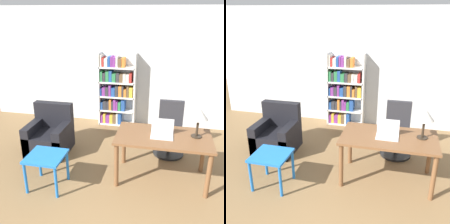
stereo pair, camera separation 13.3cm
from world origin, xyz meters
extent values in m
cube|color=silver|center=(0.00, 4.53, 1.35)|extent=(8.00, 0.06, 2.70)
cube|color=brown|center=(0.41, 2.31, 0.76)|extent=(1.47, 0.82, 0.04)
cylinder|color=brown|center=(-0.26, 1.96, 0.37)|extent=(0.07, 0.07, 0.74)
cylinder|color=brown|center=(1.09, 1.96, 0.37)|extent=(0.07, 0.07, 0.74)
cylinder|color=brown|center=(-0.26, 2.66, 0.37)|extent=(0.07, 0.07, 0.74)
cylinder|color=brown|center=(1.09, 2.66, 0.37)|extent=(0.07, 0.07, 0.74)
cube|color=silver|center=(0.39, 2.28, 0.79)|extent=(0.34, 0.25, 0.02)
cube|color=silver|center=(0.39, 2.38, 0.92)|extent=(0.34, 0.05, 0.25)
cube|color=navy|center=(0.39, 2.39, 0.92)|extent=(0.31, 0.04, 0.22)
cylinder|color=#2D2319|center=(0.91, 2.38, 0.78)|extent=(0.16, 0.16, 0.01)
cylinder|color=#2D2319|center=(0.91, 2.38, 0.93)|extent=(0.04, 0.04, 0.28)
cone|color=silver|center=(0.91, 2.38, 1.16)|extent=(0.28, 0.28, 0.18)
cylinder|color=black|center=(0.53, 3.14, 0.02)|extent=(0.58, 0.58, 0.04)
cylinder|color=#262626|center=(0.53, 3.14, 0.20)|extent=(0.06, 0.06, 0.33)
cube|color=#2D2D33|center=(0.53, 3.14, 0.42)|extent=(0.48, 0.48, 0.10)
cube|color=#2D2D33|center=(0.53, 3.34, 0.74)|extent=(0.46, 0.08, 0.55)
cube|color=blue|center=(-1.31, 1.73, 0.53)|extent=(0.55, 0.53, 0.04)
cylinder|color=blue|center=(-1.55, 1.50, 0.26)|extent=(0.04, 0.04, 0.51)
cylinder|color=blue|center=(-1.07, 1.50, 0.26)|extent=(0.04, 0.04, 0.51)
cylinder|color=blue|center=(-1.55, 1.96, 0.26)|extent=(0.04, 0.04, 0.51)
cylinder|color=blue|center=(-1.07, 1.96, 0.26)|extent=(0.04, 0.04, 0.51)
cube|color=black|center=(-1.75, 2.77, 0.20)|extent=(0.77, 0.76, 0.40)
cube|color=black|center=(-1.75, 3.07, 0.66)|extent=(0.77, 0.16, 0.50)
cube|color=black|center=(-2.05, 2.77, 0.29)|extent=(0.16, 0.76, 0.58)
cube|color=black|center=(-1.45, 2.77, 0.29)|extent=(0.16, 0.76, 0.58)
cube|color=white|center=(-1.13, 4.34, 0.86)|extent=(0.04, 0.28, 1.72)
cube|color=white|center=(-0.30, 4.34, 0.86)|extent=(0.04, 0.28, 1.72)
cube|color=white|center=(-0.71, 4.34, 0.02)|extent=(0.83, 0.28, 0.04)
cube|color=#7F338C|center=(-1.08, 4.34, 0.13)|extent=(0.06, 0.24, 0.20)
cube|color=gold|center=(-1.01, 4.34, 0.15)|extent=(0.06, 0.24, 0.22)
cube|color=#7F338C|center=(-0.93, 4.34, 0.14)|extent=(0.09, 0.24, 0.20)
cube|color=gold|center=(-0.84, 4.34, 0.14)|extent=(0.08, 0.24, 0.21)
cube|color=brown|center=(-0.76, 4.34, 0.15)|extent=(0.08, 0.24, 0.23)
cube|color=silver|center=(-0.70, 4.34, 0.16)|extent=(0.04, 0.24, 0.25)
cube|color=#234C99|center=(-0.64, 4.34, 0.16)|extent=(0.07, 0.24, 0.25)
cube|color=white|center=(-0.71, 4.34, 0.36)|extent=(0.83, 0.28, 0.04)
cube|color=#234C99|center=(-1.08, 4.34, 0.47)|extent=(0.06, 0.24, 0.18)
cube|color=#333338|center=(-1.00, 4.34, 0.48)|extent=(0.08, 0.24, 0.20)
cube|color=#333338|center=(-0.92, 4.34, 0.48)|extent=(0.05, 0.24, 0.20)
cube|color=orange|center=(-0.87, 4.34, 0.51)|extent=(0.05, 0.24, 0.25)
cube|color=#333338|center=(-0.82, 4.34, 0.49)|extent=(0.04, 0.24, 0.22)
cube|color=#7F338C|center=(-0.76, 4.34, 0.51)|extent=(0.06, 0.24, 0.26)
cube|color=#7F338C|center=(-0.71, 4.34, 0.49)|extent=(0.04, 0.24, 0.22)
cube|color=#2D7F47|center=(-0.65, 4.34, 0.48)|extent=(0.06, 0.24, 0.20)
cube|color=#234C99|center=(-0.56, 4.34, 0.51)|extent=(0.09, 0.24, 0.26)
cube|color=white|center=(-0.71, 4.34, 0.70)|extent=(0.83, 0.28, 0.04)
cube|color=#234C99|center=(-1.09, 4.34, 0.81)|extent=(0.04, 0.24, 0.18)
cube|color=#7F338C|center=(-1.02, 4.34, 0.82)|extent=(0.07, 0.24, 0.20)
cube|color=#333338|center=(-0.94, 4.34, 0.82)|extent=(0.07, 0.24, 0.20)
cube|color=#7F338C|center=(-0.87, 4.34, 0.85)|extent=(0.05, 0.24, 0.26)
cube|color=#234C99|center=(-0.80, 4.34, 0.82)|extent=(0.09, 0.24, 0.20)
cube|color=#333338|center=(-0.71, 4.34, 0.85)|extent=(0.07, 0.24, 0.25)
cube|color=orange|center=(-0.63, 4.34, 0.85)|extent=(0.07, 0.24, 0.25)
cube|color=#333338|center=(-0.57, 4.34, 0.85)|extent=(0.04, 0.24, 0.25)
cube|color=orange|center=(-0.52, 4.34, 0.82)|extent=(0.06, 0.24, 0.19)
cube|color=brown|center=(-0.45, 4.34, 0.85)|extent=(0.05, 0.24, 0.26)
cube|color=gold|center=(-0.38, 4.34, 0.84)|extent=(0.08, 0.24, 0.23)
cube|color=white|center=(-0.71, 4.34, 1.05)|extent=(0.83, 0.28, 0.04)
cube|color=#2D7F47|center=(-1.08, 4.34, 1.18)|extent=(0.06, 0.24, 0.23)
cube|color=#333338|center=(-1.01, 4.34, 1.17)|extent=(0.06, 0.24, 0.20)
cube|color=#2D7F47|center=(-0.93, 4.34, 1.18)|extent=(0.07, 0.24, 0.23)
cube|color=#234C99|center=(-0.86, 4.34, 1.19)|extent=(0.07, 0.24, 0.25)
cube|color=#2D7F47|center=(-0.78, 4.34, 1.16)|extent=(0.08, 0.24, 0.19)
cube|color=#333338|center=(-0.69, 4.34, 1.17)|extent=(0.07, 0.24, 0.20)
cube|color=brown|center=(-0.61, 4.34, 1.16)|extent=(0.08, 0.24, 0.19)
cube|color=silver|center=(-0.54, 4.34, 1.16)|extent=(0.05, 0.24, 0.19)
cube|color=silver|center=(-0.47, 4.34, 1.16)|extent=(0.08, 0.24, 0.18)
cube|color=#B72D28|center=(-0.40, 4.34, 1.17)|extent=(0.05, 0.24, 0.21)
cube|color=white|center=(-0.71, 4.34, 1.39)|extent=(0.83, 0.28, 0.04)
cube|color=silver|center=(-1.08, 4.34, 1.54)|extent=(0.05, 0.24, 0.26)
cube|color=#B72D28|center=(-1.03, 4.34, 1.51)|extent=(0.04, 0.24, 0.20)
cube|color=silver|center=(-0.96, 4.34, 1.50)|extent=(0.07, 0.24, 0.19)
cube|color=#234C99|center=(-0.89, 4.34, 1.52)|extent=(0.06, 0.24, 0.22)
cube|color=#7F338C|center=(-0.84, 4.34, 1.52)|extent=(0.04, 0.24, 0.23)
cube|color=#7F338C|center=(-0.78, 4.34, 1.52)|extent=(0.07, 0.24, 0.22)
cube|color=silver|center=(-0.71, 4.34, 1.53)|extent=(0.05, 0.24, 0.24)
cube|color=brown|center=(-0.65, 4.34, 1.50)|extent=(0.07, 0.24, 0.19)
cube|color=orange|center=(-0.57, 4.34, 1.51)|extent=(0.06, 0.24, 0.21)
camera|label=1|loc=(0.39, -1.43, 2.59)|focal=42.00mm
camera|label=2|loc=(0.52, -1.40, 2.59)|focal=42.00mm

